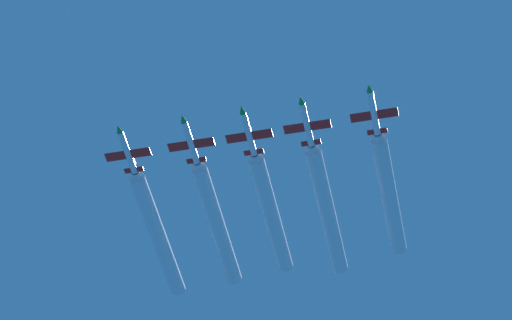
{
  "coord_description": "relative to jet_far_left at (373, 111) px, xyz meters",
  "views": [
    {
      "loc": [
        -34.62,
        164.64,
        2.06
      ],
      "look_at": [
        0.01,
        -7.07,
        186.43
      ],
      "focal_mm": 91.13,
      "sensor_mm": 36.0,
      "label": 1
    }
  ],
  "objects": [
    {
      "name": "jet_inner_left",
      "position": [
        12.95,
        -0.27,
        -0.15
      ],
      "size": [
        9.1,
        13.26,
        3.19
      ],
      "color": "silver"
    },
    {
      "name": "jet_far_right",
      "position": [
        48.58,
        -0.77,
        0.08
      ],
      "size": [
        9.1,
        13.26,
        3.19
      ],
      "color": "silver"
    },
    {
      "name": "smoke_trail_center",
      "position": [
        24.26,
        -22.73,
        -0.54
      ],
      "size": [
        3.27,
        33.06,
        3.27
      ],
      "color": "white"
    },
    {
      "name": "smoke_trail_inner_left",
      "position": [
        12.95,
        -24.45,
        -0.18
      ],
      "size": [
        3.27,
        36.27,
        3.27
      ],
      "color": "white"
    },
    {
      "name": "smoke_trail_far_right",
      "position": [
        48.58,
        -24.83,
        0.05
      ],
      "size": [
        3.27,
        36.04,
        3.27
      ],
      "color": "white"
    },
    {
      "name": "jet_far_left",
      "position": [
        0.0,
        0.0,
        0.0
      ],
      "size": [
        9.1,
        13.26,
        3.19
      ],
      "color": "silver"
    },
    {
      "name": "smoke_trail_inner_right",
      "position": [
        35.77,
        -23.83,
        -0.37
      ],
      "size": [
        3.27,
        35.04,
        3.27
      ],
      "color": "white"
    },
    {
      "name": "smoke_trail_far_left",
      "position": [
        0.0,
        -22.6,
        -0.03
      ],
      "size": [
        3.27,
        33.12,
        3.27
      ],
      "color": "white"
    },
    {
      "name": "jet_center",
      "position": [
        24.26,
        -0.16,
        -0.51
      ],
      "size": [
        9.1,
        13.26,
        3.19
      ],
      "color": "silver"
    },
    {
      "name": "jet_inner_right",
      "position": [
        35.77,
        -0.27,
        -0.34
      ],
      "size": [
        9.1,
        13.26,
        3.19
      ],
      "color": "silver"
    }
  ]
}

